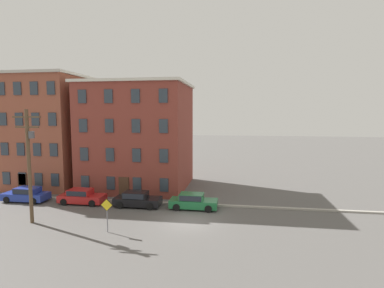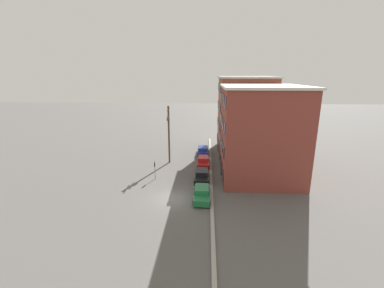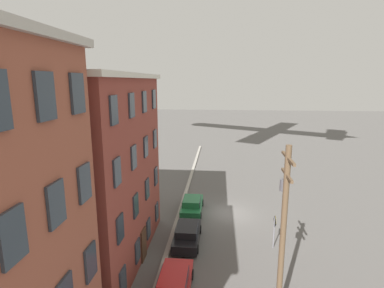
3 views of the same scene
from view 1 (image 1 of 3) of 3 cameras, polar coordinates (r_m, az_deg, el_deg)
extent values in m
plane|color=#565451|center=(25.26, -0.68, -14.56)|extent=(200.00, 200.00, 0.00)
cube|color=#9E998E|center=(29.45, 0.76, -11.41)|extent=(56.00, 0.36, 0.16)
cube|color=brown|center=(41.34, -25.95, 2.11)|extent=(9.84, 9.19, 13.14)
cube|color=#B7B2A8|center=(41.53, -26.36, 11.40)|extent=(10.34, 9.69, 0.30)
cube|color=#2D3842|center=(39.45, -31.85, -5.54)|extent=(0.90, 0.10, 1.40)
cube|color=#2D3842|center=(38.99, -32.11, -0.80)|extent=(0.90, 0.10, 1.40)
cube|color=#2D3842|center=(38.81, -32.36, 4.03)|extent=(0.90, 0.10, 1.40)
cube|color=#2D3842|center=(38.90, -32.62, 8.87)|extent=(0.90, 0.10, 1.40)
cube|color=#2D3842|center=(38.21, -29.60, -5.77)|extent=(0.90, 0.10, 1.40)
cube|color=#2D3842|center=(37.74, -29.84, -0.87)|extent=(0.90, 0.10, 1.40)
cube|color=#2D3842|center=(37.55, -30.09, 4.12)|extent=(0.90, 0.10, 1.40)
cube|color=#2D3842|center=(37.64, -30.34, 9.12)|extent=(0.90, 0.10, 1.40)
cube|color=#2D3842|center=(37.03, -27.19, -6.00)|extent=(0.90, 0.10, 1.40)
cube|color=#2D3842|center=(36.55, -27.43, -0.94)|extent=(0.90, 0.10, 1.40)
cube|color=#2D3842|center=(36.35, -27.66, 4.21)|extent=(0.90, 0.10, 1.40)
cube|color=#2D3842|center=(36.45, -27.90, 9.37)|extent=(0.90, 0.10, 1.40)
cube|color=#2D3842|center=(35.93, -24.63, -6.23)|extent=(0.90, 0.10, 1.40)
cube|color=#2D3842|center=(35.43, -24.85, -1.02)|extent=(0.90, 0.10, 1.40)
cube|color=#2D3842|center=(35.22, -25.07, 4.30)|extent=(0.90, 0.10, 1.40)
cube|color=#2D3842|center=(35.33, -25.30, 9.63)|extent=(0.90, 0.10, 1.40)
cube|color=#472D1E|center=(38.31, -29.56, -6.56)|extent=(1.10, 0.10, 2.20)
cube|color=brown|center=(36.47, -10.07, 1.37)|extent=(11.54, 10.13, 12.09)
cube|color=silver|center=(36.54, -10.24, 11.10)|extent=(12.04, 10.63, 0.30)
cube|color=#2D3842|center=(34.18, -19.68, -6.86)|extent=(0.90, 0.10, 1.40)
cube|color=#2D3842|center=(33.67, -19.85, -1.83)|extent=(0.90, 0.10, 1.40)
cube|color=#2D3842|center=(33.43, -20.02, 3.32)|extent=(0.90, 0.10, 1.40)
cube|color=#2D3842|center=(33.46, -20.20, 8.50)|extent=(0.90, 0.10, 1.40)
cube|color=#2D3842|center=(32.93, -15.22, -7.19)|extent=(0.90, 0.10, 1.40)
cube|color=#2D3842|center=(32.40, -15.36, -1.97)|extent=(0.90, 0.10, 1.40)
cube|color=#2D3842|center=(32.15, -15.50, 3.37)|extent=(0.90, 0.10, 1.40)
cube|color=#2D3842|center=(32.18, -15.64, 8.76)|extent=(0.90, 0.10, 1.40)
cube|color=#2D3842|center=(31.89, -10.43, -7.51)|extent=(0.90, 0.10, 1.40)
cube|color=#2D3842|center=(31.34, -10.53, -2.12)|extent=(0.90, 0.10, 1.40)
cube|color=#2D3842|center=(31.08, -10.63, 3.41)|extent=(0.90, 0.10, 1.40)
cube|color=#2D3842|center=(31.11, -10.73, 8.98)|extent=(0.90, 0.10, 1.40)
cube|color=#2D3842|center=(31.08, -5.34, -7.78)|extent=(0.90, 0.10, 1.40)
cube|color=#2D3842|center=(30.52, -5.40, -2.26)|extent=(0.90, 0.10, 1.40)
cube|color=#2D3842|center=(30.25, -5.45, 3.42)|extent=(0.90, 0.10, 1.40)
cube|color=#2D3842|center=(30.28, -5.51, 9.15)|extent=(0.90, 0.10, 1.40)
cube|color=#472D1E|center=(32.47, -12.84, -8.06)|extent=(1.10, 0.10, 2.20)
cube|color=#233899|center=(34.85, -29.07, -8.67)|extent=(4.40, 1.80, 0.70)
cube|color=#233899|center=(34.58, -28.86, -7.70)|extent=(2.20, 1.51, 0.55)
cube|color=#1E232D|center=(34.58, -28.86, -7.70)|extent=(2.02, 1.58, 0.48)
cylinder|color=black|center=(35.16, -31.80, -9.02)|extent=(0.66, 0.22, 0.66)
cylinder|color=black|center=(36.42, -30.06, -8.44)|extent=(0.66, 0.22, 0.66)
cylinder|color=black|center=(33.38, -27.96, -9.58)|extent=(0.66, 0.22, 0.66)
cylinder|color=black|center=(34.71, -26.27, -8.93)|extent=(0.66, 0.22, 0.66)
cube|color=#B21E1E|center=(31.73, -20.16, -9.66)|extent=(4.40, 1.80, 0.70)
cube|color=#B21E1E|center=(31.67, -20.52, -8.53)|extent=(2.20, 1.51, 0.55)
cube|color=#1E232D|center=(31.67, -20.52, -8.53)|extent=(2.02, 1.58, 0.48)
cylinder|color=black|center=(31.86, -17.08, -9.87)|extent=(0.66, 0.22, 0.66)
cylinder|color=black|center=(30.40, -18.49, -10.67)|extent=(0.66, 0.22, 0.66)
cylinder|color=black|center=(33.20, -21.66, -9.39)|extent=(0.66, 0.22, 0.66)
cylinder|color=black|center=(31.80, -23.22, -10.12)|extent=(0.66, 0.22, 0.66)
cube|color=black|center=(29.36, -10.29, -10.64)|extent=(4.40, 1.80, 0.70)
cube|color=black|center=(29.26, -10.69, -9.44)|extent=(2.20, 1.51, 0.55)
cube|color=#1E232D|center=(29.26, -10.69, -9.44)|extent=(2.02, 1.58, 0.48)
cylinder|color=black|center=(29.78, -7.06, -10.76)|extent=(0.66, 0.22, 0.66)
cylinder|color=black|center=(28.22, -8.01, -11.71)|extent=(0.66, 0.22, 0.66)
cylinder|color=black|center=(30.67, -12.37, -10.36)|extent=(0.66, 0.22, 0.66)
cylinder|color=black|center=(29.16, -13.58, -11.24)|extent=(0.66, 0.22, 0.66)
cube|color=#1E6638|center=(28.26, 0.32, -11.20)|extent=(4.40, 1.80, 0.70)
cube|color=#1E6638|center=(28.12, -0.09, -9.96)|extent=(2.20, 1.51, 0.55)
cube|color=#1E232D|center=(28.12, -0.09, -9.96)|extent=(2.02, 1.58, 0.48)
cylinder|color=black|center=(28.97, 3.46, -11.20)|extent=(0.66, 0.22, 0.66)
cylinder|color=black|center=(27.35, 3.13, -12.23)|extent=(0.66, 0.22, 0.66)
cylinder|color=black|center=(29.36, -2.29, -10.96)|extent=(0.66, 0.22, 0.66)
cylinder|color=black|center=(27.76, -2.97, -11.95)|extent=(0.66, 0.22, 0.66)
cylinder|color=slate|center=(23.64, -15.85, -13.15)|extent=(0.08, 0.08, 2.39)
cube|color=yellow|center=(23.34, -15.94, -11.11)|extent=(0.87, 0.03, 0.87)
cube|color=black|center=(23.35, -15.93, -11.10)|extent=(0.93, 0.02, 0.93)
cylinder|color=brown|center=(27.14, -28.59, -3.86)|extent=(0.28, 0.28, 9.13)
cube|color=brown|center=(26.81, -28.99, 4.53)|extent=(2.40, 0.12, 0.12)
cube|color=brown|center=(26.83, -28.91, 2.83)|extent=(2.00, 0.12, 0.12)
cylinder|color=#515156|center=(26.65, -28.25, 1.55)|extent=(0.44, 0.44, 0.55)
camera|label=2|loc=(35.75, 49.19, 11.83)|focal=24.00mm
camera|label=3|loc=(38.51, -42.45, 8.96)|focal=28.00mm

